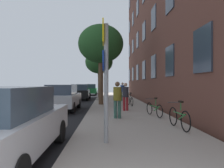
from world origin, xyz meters
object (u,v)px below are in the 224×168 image
car_0 (5,124)px  tree_near (101,44)px  bicycle_3 (123,97)px  pedestrian_2 (123,90)px  bicycle_0 (179,118)px  car_3 (91,89)px  pedestrian_1 (126,95)px  bicycle_1 (154,109)px  car_1 (63,97)px  car_2 (80,92)px  pedestrian_0 (117,97)px  traffic_light (100,78)px  tree_far (99,62)px  sign_post (105,72)px  bicycle_2 (130,100)px

car_0 → tree_near: bearing=80.8°
bicycle_3 → car_0: size_ratio=0.39×
pedestrian_2 → bicycle_0: bearing=-84.7°
car_3 → pedestrian_1: bearing=-79.3°
bicycle_1 → pedestrian_2: bearing=95.5°
car_1 → car_2: size_ratio=0.96×
car_2 → car_3: 8.35m
pedestrian_0 → car_0: size_ratio=0.39×
bicycle_1 → pedestrian_0: bearing=-164.4°
bicycle_3 → pedestrian_1: size_ratio=1.04×
bicycle_0 → bicycle_1: size_ratio=1.04×
traffic_light → tree_near: bearing=-87.7°
bicycle_3 → car_2: 5.18m
tree_far → car_0: bearing=-94.1°
bicycle_0 → pedestrian_1: pedestrian_1 is taller
traffic_light → bicycle_0: bearing=-79.7°
pedestrian_2 → bicycle_1: bearing=-84.5°
pedestrian_2 → car_2: bearing=145.3°
sign_post → pedestrian_2: sign_post is taller
sign_post → bicycle_0: sign_post is taller
tree_far → car_2: bearing=-129.6°
bicycle_3 → sign_post: bearing=-97.3°
tree_far → car_1: (-1.94, -10.61, -3.36)m
bicycle_2 → pedestrian_2: 3.87m
car_3 → tree_near: bearing=-82.7°
pedestrian_1 → car_3: bearing=100.7°
traffic_light → bicycle_0: traffic_light is taller
bicycle_0 → pedestrian_1: (-1.40, 4.75, 0.54)m
sign_post → car_2: bearing=99.6°
bicycle_3 → tree_near: bearing=-124.6°
pedestrian_2 → car_0: 14.25m
pedestrian_2 → car_0: size_ratio=0.39×
bicycle_1 → car_2: bearing=113.8°
sign_post → car_1: bearing=110.3°
traffic_light → bicycle_2: (2.52, -10.83, -1.88)m
car_3 → bicycle_2: bearing=-75.3°
traffic_light → car_3: bearing=108.6°
pedestrian_1 → car_1: size_ratio=0.40×
bicycle_0 → tree_far: bearing=101.5°
car_2 → bicycle_3: bearing=-34.2°
tree_far → pedestrian_1: bearing=-80.5°
car_3 → car_1: bearing=-91.8°
pedestrian_1 → car_0: 8.05m
bicycle_0 → car_2: car_2 is taller
bicycle_2 → bicycle_0: bearing=-83.8°
traffic_light → tree_far: tree_far is taller
tree_far → car_1: bearing=-100.4°
tree_far → bicycle_2: tree_far is taller
car_0 → bicycle_3: bearing=74.8°
tree_far → bicycle_1: bearing=-77.1°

